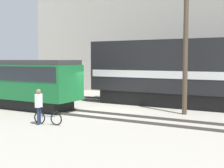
{
  "coord_description": "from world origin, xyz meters",
  "views": [
    {
      "loc": [
        10.12,
        -16.78,
        3.27
      ],
      "look_at": [
        1.0,
        -0.7,
        1.8
      ],
      "focal_mm": 50.0,
      "sensor_mm": 36.0,
      "label": 1
    }
  ],
  "objects_px": {
    "freight_locomotive": "(209,72)",
    "person": "(39,103)",
    "streetcar": "(14,80)",
    "bicycle": "(48,118)",
    "utility_pole_center": "(186,44)"
  },
  "relations": [
    {
      "from": "freight_locomotive",
      "to": "person",
      "type": "relative_size",
      "value": 9.16
    },
    {
      "from": "streetcar",
      "to": "utility_pole_center",
      "type": "relative_size",
      "value": 1.19
    },
    {
      "from": "streetcar",
      "to": "utility_pole_center",
      "type": "distance_m",
      "value": 11.58
    },
    {
      "from": "freight_locomotive",
      "to": "utility_pole_center",
      "type": "relative_size",
      "value": 1.99
    },
    {
      "from": "freight_locomotive",
      "to": "utility_pole_center",
      "type": "bearing_deg",
      "value": -103.73
    },
    {
      "from": "streetcar",
      "to": "person",
      "type": "height_order",
      "value": "streetcar"
    },
    {
      "from": "streetcar",
      "to": "bicycle",
      "type": "relative_size",
      "value": 6.22
    },
    {
      "from": "streetcar",
      "to": "bicycle",
      "type": "bearing_deg",
      "value": -29.22
    },
    {
      "from": "freight_locomotive",
      "to": "person",
      "type": "height_order",
      "value": "freight_locomotive"
    },
    {
      "from": "bicycle",
      "to": "person",
      "type": "relative_size",
      "value": 0.88
    },
    {
      "from": "freight_locomotive",
      "to": "utility_pole_center",
      "type": "xyz_separation_m",
      "value": [
        -0.73,
        -2.99,
        1.71
      ]
    },
    {
      "from": "utility_pole_center",
      "to": "streetcar",
      "type": "bearing_deg",
      "value": -164.75
    },
    {
      "from": "streetcar",
      "to": "bicycle",
      "type": "distance_m",
      "value": 6.88
    },
    {
      "from": "streetcar",
      "to": "bicycle",
      "type": "xyz_separation_m",
      "value": [
        5.86,
        -3.28,
        -1.52
      ]
    },
    {
      "from": "person",
      "to": "bicycle",
      "type": "bearing_deg",
      "value": 28.96
    }
  ]
}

